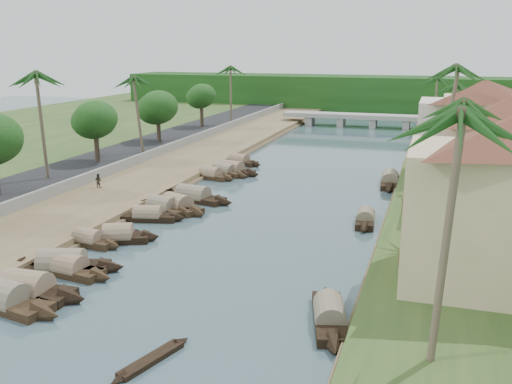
% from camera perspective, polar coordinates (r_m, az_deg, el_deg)
% --- Properties ---
extents(ground, '(220.00, 220.00, 0.00)m').
position_cam_1_polar(ground, '(41.48, -3.88, -6.52)').
color(ground, '#3C535A').
rests_on(ground, ground).
extents(left_bank, '(10.00, 180.00, 0.80)m').
position_cam_1_polar(left_bank, '(65.30, -10.55, 1.43)').
color(left_bank, brown).
rests_on(left_bank, ground).
extents(right_bank, '(16.00, 180.00, 1.20)m').
position_cam_1_polar(right_bank, '(57.93, 21.67, -0.82)').
color(right_bank, '#29441B').
rests_on(right_bank, ground).
extents(road, '(8.00, 180.00, 1.40)m').
position_cam_1_polar(road, '(69.61, -16.75, 2.11)').
color(road, black).
rests_on(road, ground).
extents(retaining_wall, '(0.40, 180.00, 1.10)m').
position_cam_1_polar(retaining_wall, '(67.17, -13.75, 2.44)').
color(retaining_wall, gray).
rests_on(retaining_wall, left_bank).
extents(treeline, '(120.00, 14.00, 8.00)m').
position_cam_1_polar(treeline, '(137.16, 11.78, 9.59)').
color(treeline, '#163B10').
rests_on(treeline, ground).
extents(bridge, '(28.00, 4.00, 2.40)m').
position_cam_1_polar(bridge, '(109.71, 10.11, 7.34)').
color(bridge, gray).
rests_on(bridge, ground).
extents(building_mid, '(14.11, 14.11, 9.70)m').
position_cam_1_polar(building_mid, '(51.02, 23.75, 3.41)').
color(building_mid, beige).
rests_on(building_mid, right_bank).
extents(building_far, '(15.59, 15.59, 10.20)m').
position_cam_1_polar(building_far, '(64.69, 21.72, 5.92)').
color(building_far, silver).
rests_on(building_far, right_bank).
extents(building_distant, '(12.62, 12.62, 9.20)m').
position_cam_1_polar(building_distant, '(84.63, 21.56, 7.36)').
color(building_distant, beige).
rests_on(building_distant, right_bank).
extents(sampan_0, '(9.49, 3.52, 2.42)m').
position_cam_1_polar(sampan_0, '(37.02, -24.01, -9.76)').
color(sampan_0, black).
rests_on(sampan_0, ground).
extents(sampan_1, '(8.47, 2.34, 2.47)m').
position_cam_1_polar(sampan_1, '(37.73, -22.01, -9.09)').
color(sampan_1, black).
rests_on(sampan_1, ground).
extents(sampan_2, '(7.67, 2.46, 2.02)m').
position_cam_1_polar(sampan_2, '(40.33, -18.41, -7.26)').
color(sampan_2, black).
rests_on(sampan_2, ground).
extents(sampan_3, '(8.86, 4.14, 2.33)m').
position_cam_1_polar(sampan_3, '(40.92, -18.83, -6.96)').
color(sampan_3, black).
rests_on(sampan_3, ground).
extents(sampan_4, '(6.19, 1.97, 1.80)m').
position_cam_1_polar(sampan_4, '(45.44, -16.43, -4.66)').
color(sampan_4, black).
rests_on(sampan_4, ground).
extents(sampan_5, '(6.66, 4.03, 2.11)m').
position_cam_1_polar(sampan_5, '(45.66, -13.62, -4.37)').
color(sampan_5, black).
rests_on(sampan_5, ground).
extents(sampan_6, '(7.45, 3.34, 2.18)m').
position_cam_1_polar(sampan_6, '(52.89, -9.38, -1.56)').
color(sampan_6, black).
rests_on(sampan_6, ground).
extents(sampan_7, '(7.05, 2.98, 1.89)m').
position_cam_1_polar(sampan_7, '(50.55, -10.77, -2.39)').
color(sampan_7, black).
rests_on(sampan_7, ground).
extents(sampan_8, '(7.63, 4.72, 2.33)m').
position_cam_1_polar(sampan_8, '(53.17, -7.91, -1.42)').
color(sampan_8, black).
rests_on(sampan_8, ground).
extents(sampan_9, '(9.43, 3.51, 2.32)m').
position_cam_1_polar(sampan_9, '(56.34, -6.32, -0.46)').
color(sampan_9, black).
rests_on(sampan_9, ground).
extents(sampan_10, '(6.92, 3.18, 1.92)m').
position_cam_1_polar(sampan_10, '(65.66, -4.57, 1.70)').
color(sampan_10, black).
rests_on(sampan_10, ground).
extents(sampan_11, '(8.18, 3.70, 2.29)m').
position_cam_1_polar(sampan_11, '(68.03, -2.49, 2.19)').
color(sampan_11, black).
rests_on(sampan_11, ground).
extents(sampan_12, '(7.49, 4.47, 1.87)m').
position_cam_1_polar(sampan_12, '(67.58, -3.17, 2.09)').
color(sampan_12, black).
rests_on(sampan_12, ground).
extents(sampan_13, '(7.03, 3.50, 1.94)m').
position_cam_1_polar(sampan_13, '(73.32, -1.68, 3.08)').
color(sampan_13, black).
rests_on(sampan_13, ground).
extents(sampan_14, '(3.50, 8.25, 2.00)m').
position_cam_1_polar(sampan_14, '(32.29, 7.36, -12.17)').
color(sampan_14, black).
rests_on(sampan_14, ground).
extents(sampan_15, '(1.89, 6.71, 1.83)m').
position_cam_1_polar(sampan_15, '(49.80, 10.88, -2.65)').
color(sampan_15, black).
rests_on(sampan_15, ground).
extents(sampan_16, '(2.34, 9.25, 2.23)m').
position_cam_1_polar(sampan_16, '(64.29, 13.24, 1.09)').
color(sampan_16, black).
rests_on(sampan_16, ground).
extents(canoe_0, '(2.29, 5.32, 0.71)m').
position_cam_1_polar(canoe_0, '(29.07, -10.43, -16.20)').
color(canoe_0, black).
rests_on(canoe_0, ground).
extents(canoe_1, '(4.47, 2.15, 0.72)m').
position_cam_1_polar(canoe_1, '(47.51, -13.63, -4.03)').
color(canoe_1, black).
rests_on(canoe_1, ground).
extents(canoe_2, '(5.08, 0.82, 0.74)m').
position_cam_1_polar(canoe_2, '(59.62, -6.73, 0.04)').
color(canoe_2, black).
rests_on(canoe_2, ground).
extents(palm_0, '(3.20, 3.20, 12.58)m').
position_cam_1_polar(palm_0, '(24.22, 19.11, 6.89)').
color(palm_0, brown).
rests_on(palm_0, ground).
extents(palm_1, '(3.20, 3.20, 11.37)m').
position_cam_1_polar(palm_1, '(42.60, 19.97, 8.17)').
color(palm_1, brown).
rests_on(palm_1, ground).
extents(palm_2, '(3.20, 3.20, 13.22)m').
position_cam_1_polar(palm_2, '(58.41, 18.65, 11.50)').
color(palm_2, brown).
rests_on(palm_2, ground).
extents(palm_3, '(3.20, 3.20, 10.60)m').
position_cam_1_polar(palm_3, '(74.21, 19.19, 9.95)').
color(palm_3, brown).
rests_on(palm_3, ground).
extents(palm_5, '(3.20, 3.20, 12.28)m').
position_cam_1_polar(palm_5, '(62.04, -20.97, 10.77)').
color(palm_5, brown).
rests_on(palm_5, ground).
extents(palm_6, '(3.20, 3.20, 11.09)m').
position_cam_1_polar(palm_6, '(74.72, -11.71, 10.99)').
color(palm_6, brown).
rests_on(palm_6, ground).
extents(palm_7, '(3.20, 3.20, 10.62)m').
position_cam_1_polar(palm_7, '(89.20, 17.73, 10.70)').
color(palm_7, brown).
rests_on(palm_7, ground).
extents(palm_8, '(3.20, 3.20, 11.36)m').
position_cam_1_polar(palm_8, '(101.21, -2.55, 12.23)').
color(palm_8, brown).
rests_on(palm_8, ground).
extents(tree_3, '(5.05, 5.05, 7.03)m').
position_cam_1_polar(tree_3, '(70.10, -15.81, 6.89)').
color(tree_3, '#493729').
rests_on(tree_3, ground).
extents(tree_4, '(5.49, 5.49, 7.05)m').
position_cam_1_polar(tree_4, '(83.78, -9.80, 8.26)').
color(tree_4, '#493729').
rests_on(tree_4, ground).
extents(tree_5, '(4.59, 4.59, 7.02)m').
position_cam_1_polar(tree_5, '(98.11, -5.49, 9.45)').
color(tree_5, '#493729').
rests_on(tree_5, ground).
extents(person_far, '(0.70, 0.55, 1.44)m').
position_cam_1_polar(person_far, '(60.03, -15.50, 1.10)').
color(person_far, '#312F22').
rests_on(person_far, left_bank).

